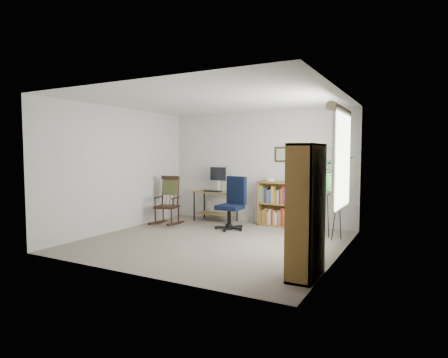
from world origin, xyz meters
The scene contains 18 objects.
floor centered at (0.00, 0.00, 0.00)m, with size 4.20×4.00×0.00m, color gray.
ceiling centered at (0.00, 0.00, 2.40)m, with size 4.20×4.00×0.00m, color silver.
wall_back centered at (0.00, 2.00, 1.20)m, with size 4.20×0.00×2.40m, color beige.
wall_front centered at (0.00, -2.00, 1.20)m, with size 4.20×0.00×2.40m, color beige.
wall_left centered at (-2.10, 0.00, 1.20)m, with size 0.00×4.00×2.40m, color beige.
wall_right centered at (2.10, 0.00, 1.20)m, with size 0.00×4.00×2.40m, color beige.
window centered at (2.06, 0.30, 1.40)m, with size 0.12×1.20×1.50m, color silver, non-canonical shape.
desk centered at (-0.91, 1.70, 0.33)m, with size 0.93×0.51×0.67m, color olive, non-canonical shape.
monitor centered at (-0.91, 1.84, 0.95)m, with size 0.46×0.16×0.56m, color #B1B0B5, non-canonical shape.
keyboard centered at (-0.91, 1.58, 0.68)m, with size 0.40×0.15×0.03m, color black.
office_chair centered at (-0.20, 1.01, 0.53)m, with size 0.58×0.58×1.07m, color black, non-canonical shape.
rocking_chair centered at (-1.62, 0.85, 0.52)m, with size 0.54×0.90×1.04m, color black, non-canonical shape.
low_bookshelf centered at (0.54, 1.82, 0.46)m, with size 0.87×0.29×0.92m, color brown, non-canonical shape.
tall_bookshelf centered at (1.92, -1.08, 0.81)m, with size 0.31×0.71×1.63m, color brown, non-canonical shape.
plant_stand centered at (1.80, 1.14, 0.46)m, with size 0.26×0.26×0.93m, color black, non-canonical shape.
spider_plant centered at (1.80, 1.14, 1.59)m, with size 1.69×1.88×1.46m, color #256A26.
potted_plant_small centered at (0.82, 1.83, 0.97)m, with size 0.13×0.24×0.11m, color #256A26.
framed_picture centered at (0.54, 1.97, 1.49)m, with size 0.32×0.04×0.32m, color black, non-canonical shape.
Camera 1 is at (3.16, -5.50, 1.52)m, focal length 30.00 mm.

